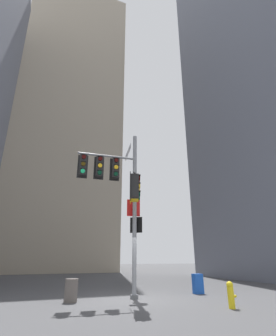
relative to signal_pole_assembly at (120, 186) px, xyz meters
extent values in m
plane|color=#474749|center=(0.84, 0.26, -4.80)|extent=(120.00, 120.00, 0.00)
cube|color=slate|center=(18.61, 5.22, 21.39)|extent=(13.93, 13.93, 52.37)
cube|color=tan|center=(-1.10, 27.19, 17.16)|extent=(14.61, 14.61, 43.92)
cylinder|color=gray|center=(0.84, 0.26, -0.99)|extent=(0.19, 0.19, 7.62)
cylinder|color=#595B5E|center=(0.84, 0.26, -4.72)|extent=(0.34, 0.34, 0.16)
cylinder|color=gray|center=(-0.57, 0.36, 1.55)|extent=(2.83, 0.31, 0.11)
cylinder|color=gray|center=(0.54, -0.58, 0.30)|extent=(0.71, 1.72, 0.11)
cube|color=black|center=(-0.13, 0.52, 0.95)|extent=(0.48, 0.06, 1.14)
cube|color=black|center=(-0.14, 0.33, 0.95)|extent=(0.36, 0.36, 1.00)
cylinder|color=#360605|center=(-0.16, 0.13, 1.30)|extent=(0.20, 0.07, 0.20)
cube|color=black|center=(-0.16, 0.12, 1.42)|extent=(0.22, 0.09, 0.02)
cylinder|color=yellow|center=(-0.16, 0.13, 0.95)|extent=(0.20, 0.07, 0.20)
cube|color=black|center=(-0.16, 0.12, 1.07)|extent=(0.22, 0.09, 0.02)
cylinder|color=#06311C|center=(-0.16, 0.13, 0.60)|extent=(0.20, 0.07, 0.20)
cube|color=black|center=(-0.16, 0.12, 0.72)|extent=(0.22, 0.09, 0.02)
cube|color=black|center=(-0.90, 0.57, 0.95)|extent=(0.48, 0.06, 1.14)
cube|color=black|center=(-0.92, 0.38, 0.95)|extent=(0.36, 0.36, 1.00)
cylinder|color=#360605|center=(-0.93, 0.19, 1.30)|extent=(0.20, 0.07, 0.20)
cube|color=black|center=(-0.93, 0.18, 1.42)|extent=(0.22, 0.09, 0.02)
cylinder|color=yellow|center=(-0.93, 0.19, 0.95)|extent=(0.20, 0.07, 0.20)
cube|color=black|center=(-0.93, 0.18, 1.07)|extent=(0.22, 0.09, 0.02)
cylinder|color=#06311C|center=(-0.93, 0.19, 0.60)|extent=(0.20, 0.07, 0.20)
cube|color=black|center=(-0.93, 0.18, 0.72)|extent=(0.22, 0.09, 0.02)
cube|color=black|center=(-1.68, 0.63, 0.95)|extent=(0.48, 0.06, 1.14)
cube|color=black|center=(-1.69, 0.44, 0.95)|extent=(0.36, 0.36, 1.00)
cylinder|color=#360605|center=(-1.71, 0.24, 1.30)|extent=(0.20, 0.07, 0.20)
cube|color=black|center=(-1.71, 0.24, 1.42)|extent=(0.22, 0.09, 0.02)
cylinder|color=#3C2C06|center=(-1.71, 0.24, 0.95)|extent=(0.20, 0.07, 0.20)
cube|color=black|center=(-1.71, 0.24, 1.07)|extent=(0.22, 0.09, 0.02)
cylinder|color=#19C672|center=(-1.71, 0.24, 0.60)|extent=(0.20, 0.07, 0.20)
cube|color=black|center=(-1.71, 0.24, 0.72)|extent=(0.22, 0.09, 0.02)
cube|color=gold|center=(0.36, -0.52, -0.30)|extent=(0.19, 0.46, 1.14)
cube|color=gold|center=(0.54, -0.58, -0.30)|extent=(0.44, 0.44, 1.00)
cylinder|color=#360605|center=(0.73, -0.65, 0.05)|extent=(0.12, 0.21, 0.20)
cube|color=black|center=(0.73, -0.66, 0.17)|extent=(0.14, 0.23, 0.02)
cylinder|color=yellow|center=(0.73, -0.65, -0.30)|extent=(0.12, 0.21, 0.20)
cube|color=black|center=(0.73, -0.66, -0.18)|extent=(0.14, 0.23, 0.02)
cylinder|color=#06311C|center=(0.73, -0.65, -0.65)|extent=(0.12, 0.21, 0.20)
cube|color=black|center=(0.73, -0.66, -0.53)|extent=(0.14, 0.23, 0.02)
cube|color=black|center=(0.11, -1.19, -0.30)|extent=(0.19, 0.46, 1.14)
cube|color=black|center=(0.29, -1.26, -0.30)|extent=(0.44, 0.44, 1.00)
cylinder|color=#360605|center=(0.48, -1.33, 0.05)|extent=(0.12, 0.21, 0.20)
cube|color=black|center=(0.49, -1.33, 0.17)|extent=(0.14, 0.23, 0.02)
cylinder|color=yellow|center=(0.48, -1.33, -0.30)|extent=(0.12, 0.21, 0.20)
cube|color=black|center=(0.49, -1.33, -0.18)|extent=(0.14, 0.23, 0.02)
cylinder|color=#06311C|center=(0.48, -1.33, -0.65)|extent=(0.12, 0.21, 0.20)
cube|color=black|center=(0.49, -1.33, -0.53)|extent=(0.14, 0.23, 0.02)
cube|color=white|center=(0.50, 0.32, 1.91)|extent=(0.31, 1.71, 0.28)
cube|color=#19479E|center=(0.50, 0.32, 1.91)|extent=(0.30, 1.67, 0.24)
cube|color=red|center=(0.87, 0.48, -0.89)|extent=(0.64, 0.08, 0.80)
cube|color=white|center=(0.87, 0.48, -0.89)|extent=(0.60, 0.08, 0.76)
cube|color=black|center=(0.98, 0.43, -1.70)|extent=(0.47, 0.40, 0.72)
cube|color=white|center=(0.98, 0.43, -1.70)|extent=(0.44, 0.37, 0.68)
cylinder|color=yellow|center=(3.23, -2.97, -4.45)|extent=(0.22, 0.22, 0.69)
sphere|color=yellow|center=(3.23, -2.97, -4.05)|extent=(0.23, 0.23, 0.23)
cylinder|color=yellow|center=(3.39, -2.97, -4.42)|extent=(0.10, 0.09, 0.09)
cube|color=#194CB2|center=(4.30, 0.67, -4.35)|extent=(0.44, 0.36, 0.90)
cube|color=black|center=(4.53, 0.67, -4.17)|extent=(0.01, 0.29, 0.32)
cylinder|color=#59514C|center=(-1.78, 0.37, -4.37)|extent=(0.51, 0.51, 0.85)
camera|label=1|loc=(-3.24, -10.91, -3.16)|focal=27.00mm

